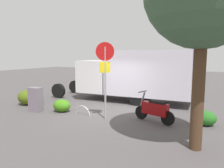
% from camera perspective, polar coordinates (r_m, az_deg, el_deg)
% --- Properties ---
extents(ground_plane, '(60.00, 60.00, 0.00)m').
position_cam_1_polar(ground_plane, '(10.24, 0.18, -7.57)').
color(ground_plane, '#4E494A').
extents(box_truck_near, '(8.54, 2.62, 2.96)m').
position_cam_1_polar(box_truck_near, '(12.53, 5.83, 2.77)').
color(box_truck_near, black).
rests_on(box_truck_near, ground).
extents(motorcycle, '(1.76, 0.76, 1.20)m').
position_cam_1_polar(motorcycle, '(8.87, 11.23, -6.64)').
color(motorcycle, black).
rests_on(motorcycle, ground).
extents(stop_sign, '(0.71, 0.33, 3.21)m').
position_cam_1_polar(stop_sign, '(8.87, -1.84, 4.13)').
color(stop_sign, '#9E9EA3').
rests_on(stop_sign, ground).
extents(utility_cabinet, '(0.63, 0.46, 1.16)m').
position_cam_1_polar(utility_cabinet, '(10.99, -19.52, -3.86)').
color(utility_cabinet, slate).
rests_on(utility_cabinet, ground).
extents(bike_rack_hoop, '(0.85, 0.14, 0.85)m').
position_cam_1_polar(bike_rack_hoop, '(9.99, -7.75, -8.03)').
color(bike_rack_hoop, '#B7B7BC').
rests_on(bike_rack_hoop, ground).
extents(shrub_near_sign, '(0.84, 0.69, 0.57)m').
position_cam_1_polar(shrub_near_sign, '(9.13, 23.37, -8.25)').
color(shrub_near_sign, '#25661F').
rests_on(shrub_near_sign, ground).
extents(shrub_mid_verge, '(1.20, 0.98, 0.82)m').
position_cam_1_polar(shrub_mid_verge, '(12.63, -21.29, -3.28)').
color(shrub_mid_verge, '#495E15').
rests_on(shrub_mid_verge, ground).
extents(shrub_by_tree, '(0.87, 0.71, 0.59)m').
position_cam_1_polar(shrub_by_tree, '(10.62, -13.13, -5.58)').
color(shrub_by_tree, '#408019').
rests_on(shrub_by_tree, ground).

